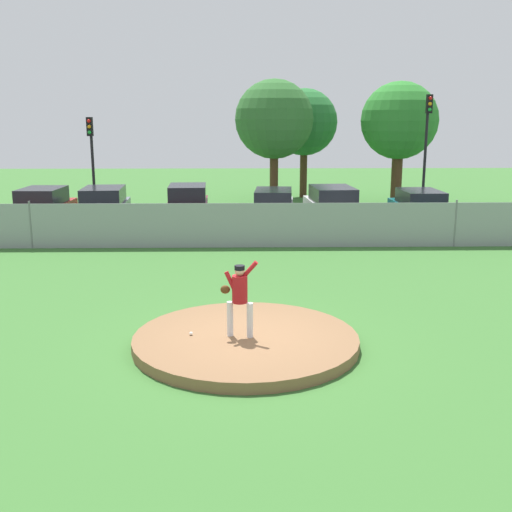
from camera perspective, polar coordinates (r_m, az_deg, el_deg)
name	(u,v)px	position (r m, az deg, el deg)	size (l,w,h in m)	color
ground_plane	(245,274)	(18.75, -1.04, -1.73)	(80.00, 80.00, 0.00)	#386B2D
asphalt_strip	(244,226)	(27.06, -1.09, 2.79)	(44.00, 7.00, 0.01)	#2B2B2D
pitchers_mound	(246,341)	(12.99, -0.96, -7.89)	(4.74, 4.74, 0.23)	brown
pitcher_youth	(239,293)	(12.61, -1.57, -3.48)	(0.79, 0.32, 1.63)	silver
baseball	(191,334)	(13.02, -6.07, -7.20)	(0.07, 0.07, 0.07)	white
chainlink_fence	(245,225)	(22.49, -1.08, 2.87)	(39.08, 0.07, 1.75)	gray
parked_car_white	(332,206)	(27.70, 7.13, 4.61)	(2.20, 4.87, 1.68)	silver
parked_car_silver	(273,209)	(26.78, 1.62, 4.40)	(2.03, 4.65, 1.65)	#B7BABF
parked_car_teal	(420,210)	(27.59, 15.02, 4.19)	(1.85, 4.52, 1.63)	#146066
parked_car_red	(43,208)	(28.66, -19.23, 4.25)	(1.97, 4.33, 1.68)	#A81919
parked_car_slate	(104,208)	(27.86, -13.99, 4.39)	(2.17, 4.68, 1.71)	slate
parked_car_burgundy	(188,206)	(27.34, -6.37, 4.61)	(1.95, 4.29, 1.80)	maroon
traffic_cone_orange	(499,225)	(27.76, 21.67, 2.68)	(0.40, 0.40, 0.55)	orange
traffic_light_near	(91,148)	(31.40, -15.09, 9.68)	(0.28, 0.46, 4.71)	black
traffic_light_far	(427,134)	(31.96, 15.64, 10.88)	(0.28, 0.46, 5.79)	black
tree_broad_right	(274,120)	(34.04, 1.72, 12.59)	(4.28, 4.28, 6.75)	#4C331E
tree_leaning_west	(304,123)	(36.87, 4.52, 12.29)	(3.89, 3.89, 6.37)	#4C331E
tree_bushy_near	(399,121)	(35.05, 13.21, 12.12)	(4.20, 4.20, 6.64)	#4C331E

